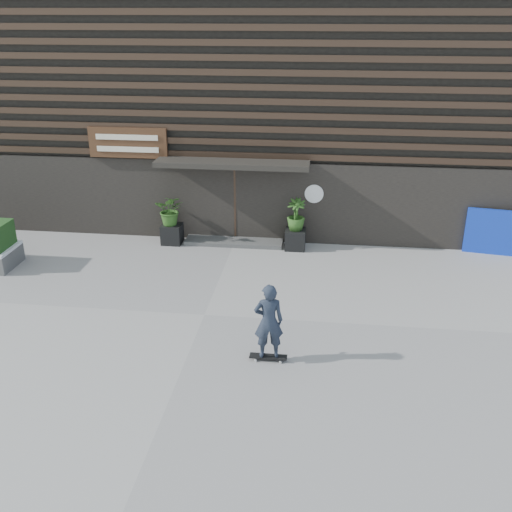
# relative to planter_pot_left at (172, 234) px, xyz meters

# --- Properties ---
(ground) EXTENTS (80.00, 80.00, 0.00)m
(ground) POSITION_rel_planter_pot_left_xyz_m (1.90, -4.40, -0.30)
(ground) COLOR #999691
(ground) RESTS_ON ground
(entrance_step) EXTENTS (3.00, 0.80, 0.12)m
(entrance_step) POSITION_rel_planter_pot_left_xyz_m (1.90, 0.20, -0.24)
(entrance_step) COLOR #454542
(entrance_step) RESTS_ON ground
(planter_pot_left) EXTENTS (0.60, 0.60, 0.60)m
(planter_pot_left) POSITION_rel_planter_pot_left_xyz_m (0.00, 0.00, 0.00)
(planter_pot_left) COLOR black
(planter_pot_left) RESTS_ON ground
(bamboo_left) EXTENTS (0.86, 0.75, 0.96)m
(bamboo_left) POSITION_rel_planter_pot_left_xyz_m (0.00, 0.00, 0.78)
(bamboo_left) COLOR #2D591E
(bamboo_left) RESTS_ON planter_pot_left
(planter_pot_right) EXTENTS (0.60, 0.60, 0.60)m
(planter_pot_right) POSITION_rel_planter_pot_left_xyz_m (3.80, 0.00, 0.00)
(planter_pot_right) COLOR black
(planter_pot_right) RESTS_ON ground
(bamboo_right) EXTENTS (0.54, 0.54, 0.96)m
(bamboo_right) POSITION_rel_planter_pot_left_xyz_m (3.80, 0.00, 0.78)
(bamboo_right) COLOR #2D591E
(bamboo_right) RESTS_ON planter_pot_right
(blue_tarp) EXTENTS (1.46, 0.34, 1.36)m
(blue_tarp) POSITION_rel_planter_pot_left_xyz_m (9.51, 0.30, 0.38)
(blue_tarp) COLOR #0D2BB1
(blue_tarp) RESTS_ON ground
(building) EXTENTS (18.00, 11.00, 8.00)m
(building) POSITION_rel_planter_pot_left_xyz_m (1.90, 5.56, 3.69)
(building) COLOR black
(building) RESTS_ON ground
(skateboarder) EXTENTS (0.78, 0.49, 1.74)m
(skateboarder) POSITION_rel_planter_pot_left_xyz_m (3.60, -6.13, 0.61)
(skateboarder) COLOR black
(skateboarder) RESTS_ON ground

